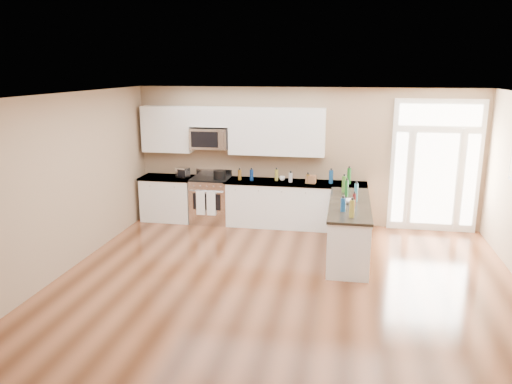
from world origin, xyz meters
TOP-DOWN VIEW (x-y plane):
  - ground at (0.00, 0.00)m, footprint 8.00×8.00m
  - room_shell at (0.00, 0.00)m, footprint 8.00×8.00m
  - back_cabinet_left at (-2.87, 3.69)m, footprint 1.10×0.66m
  - back_cabinet_right at (-0.16, 3.69)m, footprint 2.85×0.66m
  - peninsula_cabinet at (0.93, 2.24)m, footprint 0.69×2.32m
  - upper_cabinet_left at (-2.88, 3.83)m, footprint 1.04×0.33m
  - upper_cabinet_right at (-0.57, 3.83)m, footprint 1.94×0.33m
  - upper_cabinet_short at (-1.95, 3.83)m, footprint 0.82×0.33m
  - microwave at (-1.95, 3.80)m, footprint 0.78×0.41m
  - entry_door at (2.55, 3.95)m, footprint 1.70×0.10m
  - kitchen_range at (-1.93, 3.69)m, footprint 0.78×0.69m
  - stockpot at (-1.71, 3.61)m, footprint 0.32×0.32m
  - toaster_oven at (-2.52, 3.68)m, footprint 0.30×0.27m
  - cardboard_box at (0.16, 3.62)m, footprint 0.21×0.17m
  - bowl_left at (-2.56, 3.80)m, footprint 0.23×0.23m
  - bowl_peninsula at (0.91, 2.24)m, footprint 0.24×0.24m
  - cup_counter at (-0.43, 3.76)m, footprint 0.15×0.15m
  - counter_bottles at (0.40, 2.97)m, footprint 2.39×2.42m

SIDE VIEW (x-z plane):
  - ground at x=0.00m, z-range 0.00..0.00m
  - peninsula_cabinet at x=0.93m, z-range -0.04..0.90m
  - back_cabinet_right at x=-0.16m, z-range -0.03..0.91m
  - back_cabinet_left at x=-2.87m, z-range -0.03..0.91m
  - kitchen_range at x=-1.93m, z-range -0.06..1.02m
  - bowl_left at x=-2.56m, z-range 0.94..0.99m
  - bowl_peninsula at x=0.91m, z-range 0.94..1.00m
  - cup_counter at x=-0.43m, z-range 0.94..1.03m
  - cardboard_box at x=0.16m, z-range 0.94..1.10m
  - toaster_oven at x=-2.52m, z-range 0.94..1.15m
  - stockpot at x=-1.71m, z-range 0.95..1.15m
  - counter_bottles at x=0.40m, z-range 0.91..1.22m
  - entry_door at x=2.55m, z-range 0.00..2.60m
  - room_shell at x=0.00m, z-range -2.29..5.71m
  - microwave at x=-1.95m, z-range 1.55..1.97m
  - upper_cabinet_left at x=-2.88m, z-range 1.45..2.40m
  - upper_cabinet_right at x=-0.57m, z-range 1.45..2.40m
  - upper_cabinet_short at x=-1.95m, z-range 2.00..2.40m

